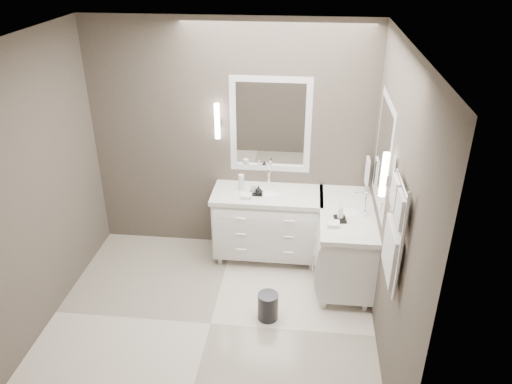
# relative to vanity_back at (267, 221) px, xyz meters

# --- Properties ---
(floor) EXTENTS (3.20, 3.00, 0.01)m
(floor) POSITION_rel_vanity_back_xyz_m (-0.45, -1.23, -0.49)
(floor) COLOR silver
(floor) RESTS_ON ground
(ceiling) EXTENTS (3.20, 3.00, 0.01)m
(ceiling) POSITION_rel_vanity_back_xyz_m (-0.45, -1.23, 2.22)
(ceiling) COLOR white
(ceiling) RESTS_ON wall_back
(wall_back) EXTENTS (3.20, 0.01, 2.70)m
(wall_back) POSITION_rel_vanity_back_xyz_m (-0.45, 0.28, 0.86)
(wall_back) COLOR #4F473F
(wall_back) RESTS_ON floor
(wall_front) EXTENTS (3.20, 0.01, 2.70)m
(wall_front) POSITION_rel_vanity_back_xyz_m (-0.45, -2.73, 0.86)
(wall_front) COLOR #4F473F
(wall_front) RESTS_ON floor
(wall_left) EXTENTS (0.01, 3.00, 2.70)m
(wall_left) POSITION_rel_vanity_back_xyz_m (-2.06, -1.23, 0.86)
(wall_left) COLOR #4F473F
(wall_left) RESTS_ON floor
(wall_right) EXTENTS (0.01, 3.00, 2.70)m
(wall_right) POSITION_rel_vanity_back_xyz_m (1.15, -1.23, 0.86)
(wall_right) COLOR #4F473F
(wall_right) RESTS_ON floor
(vanity_back) EXTENTS (1.24, 0.59, 0.97)m
(vanity_back) POSITION_rel_vanity_back_xyz_m (0.00, 0.00, 0.00)
(vanity_back) COLOR white
(vanity_back) RESTS_ON floor
(vanity_right) EXTENTS (0.59, 1.24, 0.97)m
(vanity_right) POSITION_rel_vanity_back_xyz_m (0.88, -0.33, 0.00)
(vanity_right) COLOR white
(vanity_right) RESTS_ON floor
(mirror_back) EXTENTS (0.90, 0.02, 1.10)m
(mirror_back) POSITION_rel_vanity_back_xyz_m (-0.00, 0.26, 1.06)
(mirror_back) COLOR white
(mirror_back) RESTS_ON wall_back
(mirror_right) EXTENTS (0.02, 0.90, 1.10)m
(mirror_right) POSITION_rel_vanity_back_xyz_m (1.14, -0.43, 1.06)
(mirror_right) COLOR white
(mirror_right) RESTS_ON wall_right
(sconce_back) EXTENTS (0.06, 0.06, 0.40)m
(sconce_back) POSITION_rel_vanity_back_xyz_m (-0.58, 0.20, 1.11)
(sconce_back) COLOR white
(sconce_back) RESTS_ON wall_back
(sconce_right) EXTENTS (0.06, 0.06, 0.40)m
(sconce_right) POSITION_rel_vanity_back_xyz_m (1.08, -1.01, 1.11)
(sconce_right) COLOR white
(sconce_right) RESTS_ON wall_right
(towel_bar_corner) EXTENTS (0.03, 0.22, 0.30)m
(towel_bar_corner) POSITION_rel_vanity_back_xyz_m (1.09, 0.13, 0.63)
(towel_bar_corner) COLOR white
(towel_bar_corner) RESTS_ON wall_right
(towel_ladder) EXTENTS (0.06, 0.58, 0.90)m
(towel_ladder) POSITION_rel_vanity_back_xyz_m (1.10, -1.63, 0.91)
(towel_ladder) COLOR white
(towel_ladder) RESTS_ON wall_right
(waste_bin) EXTENTS (0.23, 0.23, 0.29)m
(waste_bin) POSITION_rel_vanity_back_xyz_m (0.10, -1.08, -0.34)
(waste_bin) COLOR black
(waste_bin) RESTS_ON floor
(amenity_tray_back) EXTENTS (0.15, 0.11, 0.02)m
(amenity_tray_back) POSITION_rel_vanity_back_xyz_m (-0.12, -0.05, 0.38)
(amenity_tray_back) COLOR black
(amenity_tray_back) RESTS_ON vanity_back
(amenity_tray_right) EXTENTS (0.13, 0.16, 0.02)m
(amenity_tray_right) POSITION_rel_vanity_back_xyz_m (0.78, -0.52, 0.38)
(amenity_tray_right) COLOR black
(amenity_tray_right) RESTS_ON vanity_right
(water_bottle) EXTENTS (0.08, 0.08, 0.19)m
(water_bottle) POSITION_rel_vanity_back_xyz_m (-0.30, 0.04, 0.46)
(water_bottle) COLOR silver
(water_bottle) RESTS_ON vanity_back
(soap_bottle_a) EXTENTS (0.08, 0.08, 0.13)m
(soap_bottle_a) POSITION_rel_vanity_back_xyz_m (-0.15, -0.03, 0.45)
(soap_bottle_a) COLOR white
(soap_bottle_a) RESTS_ON amenity_tray_back
(soap_bottle_b) EXTENTS (0.09, 0.09, 0.10)m
(soap_bottle_b) POSITION_rel_vanity_back_xyz_m (-0.09, -0.08, 0.43)
(soap_bottle_b) COLOR black
(soap_bottle_b) RESTS_ON amenity_tray_back
(soap_bottle_c) EXTENTS (0.06, 0.06, 0.16)m
(soap_bottle_c) POSITION_rel_vanity_back_xyz_m (0.78, -0.52, 0.47)
(soap_bottle_c) COLOR white
(soap_bottle_c) RESTS_ON amenity_tray_right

